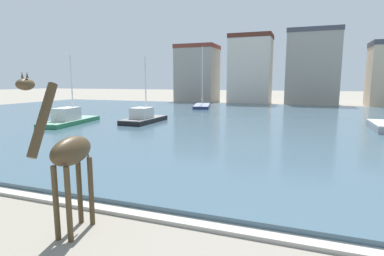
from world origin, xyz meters
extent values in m
cube|color=#3D5666|center=(0.00, 31.47, 0.14)|extent=(90.95, 46.54, 0.29)
cube|color=#ADA89E|center=(0.00, 7.94, 0.06)|extent=(90.95, 0.50, 0.12)
cylinder|color=#42331E|center=(-2.51, 5.97, 1.02)|extent=(0.15, 0.15, 2.04)
cylinder|color=#42331E|center=(-2.89, 5.94, 1.02)|extent=(0.15, 0.15, 2.04)
cylinder|color=#42331E|center=(-2.61, 6.99, 1.02)|extent=(0.15, 0.15, 2.04)
cylinder|color=#42331E|center=(-2.99, 6.95, 1.02)|extent=(0.15, 0.15, 2.04)
ellipsoid|color=#42331E|center=(-2.75, 6.46, 2.33)|extent=(0.75, 1.62, 0.78)
cylinder|color=#42331E|center=(-2.65, 5.48, 3.30)|extent=(0.33, 1.08, 1.74)
ellipsoid|color=#42331E|center=(-2.61, 5.05, 4.12)|extent=(0.31, 0.50, 0.26)
cone|color=#42331E|center=(-2.54, 5.06, 4.32)|extent=(0.06, 0.06, 0.15)
cone|color=#42331E|center=(-2.67, 5.04, 4.32)|extent=(0.06, 0.06, 0.15)
cylinder|color=#42331E|center=(-2.82, 7.21, 2.00)|extent=(0.07, 0.22, 0.82)
cube|color=black|center=(-11.30, 25.81, 0.34)|extent=(2.39, 5.66, 0.67)
ellipsoid|color=black|center=(-11.25, 28.48, 0.34)|extent=(2.10, 2.00, 0.64)
cube|color=slate|center=(-11.30, 25.81, 0.70)|extent=(2.34, 5.55, 0.06)
cube|color=silver|center=(-11.31, 25.39, 1.24)|extent=(1.64, 1.99, 1.01)
cylinder|color=silver|center=(-11.29, 26.23, 3.61)|extent=(0.12, 0.12, 5.87)
cylinder|color=silver|center=(-11.31, 25.25, 1.57)|extent=(0.11, 1.97, 0.08)
cube|color=#236B42|center=(-17.22, 22.48, 0.32)|extent=(3.16, 7.29, 0.63)
ellipsoid|color=#236B42|center=(-17.72, 25.79, 0.32)|extent=(2.26, 2.73, 0.60)
cube|color=gray|center=(-17.22, 22.48, 0.66)|extent=(3.10, 7.15, 0.06)
cube|color=silver|center=(-17.14, 21.95, 1.27)|extent=(1.84, 2.66, 1.15)
cylinder|color=silver|center=(-17.30, 23.00, 3.61)|extent=(0.12, 0.12, 5.95)
cylinder|color=silver|center=(-17.11, 21.78, 1.53)|extent=(0.45, 2.45, 0.08)
ellipsoid|color=#939399|center=(9.61, 30.72, 0.41)|extent=(2.04, 1.78, 0.78)
cube|color=navy|center=(-11.42, 44.03, 0.33)|extent=(4.11, 7.79, 0.65)
ellipsoid|color=navy|center=(-12.35, 47.45, 0.33)|extent=(2.63, 3.05, 0.62)
cube|color=slate|center=(-11.42, 44.03, 0.68)|extent=(4.03, 7.63, 0.06)
cylinder|color=silver|center=(-11.57, 44.57, 5.02)|extent=(0.12, 0.12, 8.75)
cylinder|color=silver|center=(-11.23, 43.31, 1.55)|extent=(0.76, 2.54, 0.08)
cube|color=gray|center=(-17.80, 60.27, 5.38)|extent=(7.96, 6.76, 10.76)
cube|color=brown|center=(-17.80, 60.27, 11.16)|extent=(8.12, 6.89, 0.80)
cube|color=beige|center=(-6.53, 57.97, 5.98)|extent=(7.58, 5.76, 11.96)
cube|color=#51281E|center=(-6.53, 57.97, 12.36)|extent=(7.73, 5.88, 0.80)
cube|color=gray|center=(4.31, 59.54, 6.30)|extent=(8.97, 5.46, 12.61)
cube|color=#42424C|center=(4.31, 59.54, 13.01)|extent=(9.14, 5.57, 0.80)
camera|label=1|loc=(3.07, 0.06, 4.18)|focal=28.38mm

